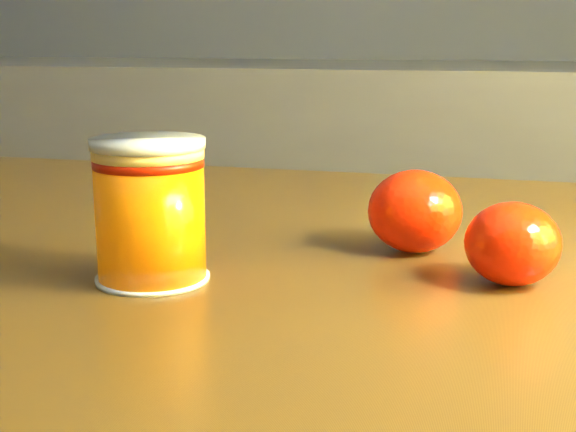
# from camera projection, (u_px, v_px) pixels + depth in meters

# --- Properties ---
(kitchen_counter) EXTENTS (3.15, 0.60, 0.90)m
(kitchen_counter) POSITION_uv_depth(u_px,v_px,m) (131.00, 244.00, 2.01)
(kitchen_counter) COLOR #505156
(kitchen_counter) RESTS_ON ground
(table) EXTENTS (1.09, 0.77, 0.80)m
(table) POSITION_uv_depth(u_px,v_px,m) (329.00, 389.00, 0.61)
(table) COLOR #583C16
(table) RESTS_ON ground
(juice_glass) EXTENTS (0.08, 0.08, 0.09)m
(juice_glass) POSITION_uv_depth(u_px,v_px,m) (150.00, 211.00, 0.53)
(juice_glass) COLOR #DC6304
(juice_glass) RESTS_ON table
(orange_front) EXTENTS (0.08, 0.08, 0.06)m
(orange_front) POSITION_uv_depth(u_px,v_px,m) (415.00, 211.00, 0.60)
(orange_front) COLOR #FF2405
(orange_front) RESTS_ON table
(orange_back) EXTENTS (0.07, 0.07, 0.05)m
(orange_back) POSITION_uv_depth(u_px,v_px,m) (512.00, 244.00, 0.52)
(orange_back) COLOR #FF2405
(orange_back) RESTS_ON table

